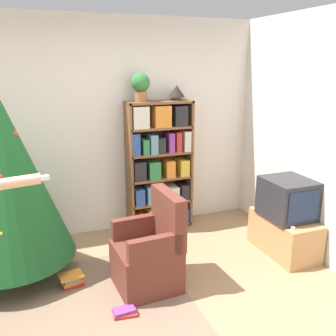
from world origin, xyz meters
The scene contains 13 objects.
ground_plane centered at (0.00, 0.00, 0.00)m, with size 14.00×14.00×0.00m, color #9E7A56.
wall_back centered at (0.00, 1.97, 1.30)m, with size 8.00×0.10×2.60m.
area_rug centered at (-0.48, 0.27, 0.00)m, with size 2.03×1.92×0.01m.
bookshelf centered at (0.79, 1.75, 0.82)m, with size 0.81×0.28×1.62m.
tv_stand centered at (1.86, 0.61, 0.21)m, with size 0.43×0.79×0.43m.
television centered at (1.86, 0.61, 0.64)m, with size 0.47×0.52×0.43m.
game_remote centered at (1.73, 0.37, 0.44)m, with size 0.04×0.12×0.02m.
christmas_tree centered at (-0.95, 1.17, 1.04)m, with size 1.20×1.20×1.93m.
armchair centered at (0.26, 0.52, 0.32)m, with size 0.60×0.59×0.92m.
potted_plant centered at (0.57, 1.76, 1.81)m, with size 0.22×0.22×0.33m.
table_lamp centered at (1.02, 1.76, 1.73)m, with size 0.20×0.20×0.18m.
book_pile_near_tree centered at (-0.45, 0.77, 0.07)m, with size 0.24×0.19×0.13m.
book_pile_by_chair centered at (-0.09, 0.18, 0.03)m, with size 0.21×0.16×0.05m.
Camera 1 is at (-0.71, -2.50, 2.07)m, focal length 40.00 mm.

